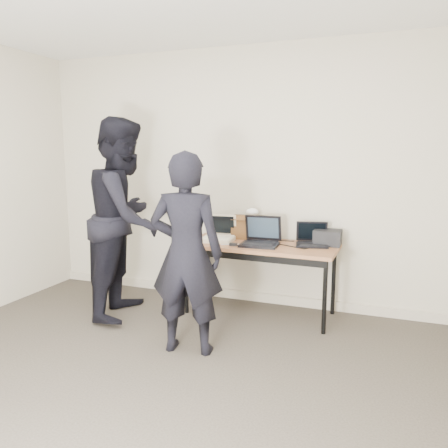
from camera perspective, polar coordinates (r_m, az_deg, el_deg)
The scene contains 13 objects.
room at distance 2.67m, azimuth -14.09°, elevation 3.27°, with size 4.60×4.60×2.80m.
desk at distance 4.34m, azimuth 4.70°, elevation -3.40°, with size 1.52×0.70×0.72m.
laptop_beige at distance 4.48m, azimuth -0.76°, elevation -1.53°, with size 0.34×0.33×0.26m.
laptop_center at distance 4.29m, azimuth 4.82°, elevation -1.89°, with size 0.38×0.36×0.28m.
laptop_right at distance 4.35m, azimuth 11.40°, elevation -2.06°, with size 0.35×0.34×0.22m.
leather_satchel at distance 4.57m, azimuth 3.34°, elevation -0.35°, with size 0.37×0.21×0.25m.
tissue at distance 4.54m, azimuth 3.73°, elevation 1.58°, with size 0.13×0.10×0.08m, color white.
equipment_box at distance 4.38m, azimuth 13.37°, elevation -1.72°, with size 0.26×0.22×0.15m, color black.
power_brick at distance 4.23m, azimuth 1.23°, elevation -2.69°, with size 0.07×0.05×0.03m, color black.
cables at distance 4.32m, azimuth 5.31°, elevation -2.62°, with size 1.16×0.43×0.01m.
person_typist at distance 3.50m, azimuth -4.95°, elevation -3.90°, with size 0.60×0.39×1.63m, color black.
person_observer at distance 4.42m, azimuth -12.77°, elevation 0.76°, with size 0.95×0.74×1.95m, color black.
baseboard at distance 4.94m, azimuth 1.46°, elevation -9.15°, with size 4.50×0.03×0.10m, color #BDB29C.
Camera 1 is at (1.50, -2.19, 1.63)m, focal length 35.00 mm.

